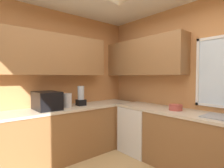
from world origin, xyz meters
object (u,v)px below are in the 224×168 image
object	(u,v)px
kettle	(68,100)
bowl	(176,107)
microwave	(47,101)
blender_appliance	(81,97)
dishwasher	(140,129)

from	to	relation	value
kettle	bowl	xyz separation A→B (m)	(1.36, 1.19, -0.08)
microwave	blender_appliance	size ratio (longest dim) A/B	1.33
microwave	blender_appliance	xyz separation A→B (m)	(0.00, 0.63, 0.02)
dishwasher	microwave	bearing A→B (deg)	-113.61
blender_appliance	kettle	bearing A→B (deg)	-85.87
microwave	kettle	size ratio (longest dim) A/B	1.98
kettle	blender_appliance	size ratio (longest dim) A/B	0.67
bowl	dishwasher	bearing A→B (deg)	-177.61
microwave	bowl	world-z (taller)	microwave
bowl	blender_appliance	world-z (taller)	blender_appliance
microwave	dishwasher	bearing A→B (deg)	66.39
kettle	blender_appliance	world-z (taller)	blender_appliance
kettle	blender_appliance	xyz separation A→B (m)	(-0.02, 0.28, 0.04)
bowl	blender_appliance	xyz separation A→B (m)	(-1.38, -0.91, 0.12)
dishwasher	microwave	distance (m)	1.76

